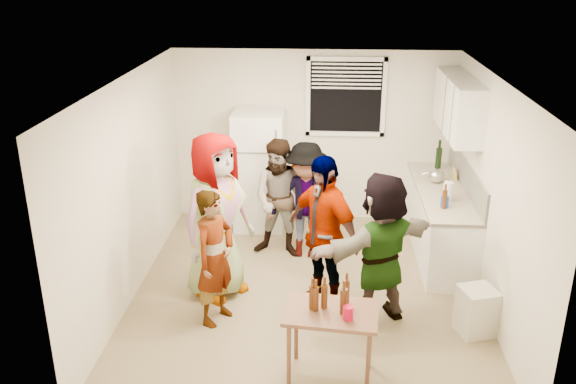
# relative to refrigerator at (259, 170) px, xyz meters

# --- Properties ---
(room) EXTENTS (4.00, 4.50, 2.50)m
(room) POSITION_rel_refrigerator_xyz_m (0.75, -1.88, -0.85)
(room) COLOR silver
(room) RESTS_ON ground
(window) EXTENTS (1.12, 0.10, 1.06)m
(window) POSITION_rel_refrigerator_xyz_m (1.20, 0.33, 1.00)
(window) COLOR white
(window) RESTS_ON room
(refrigerator) EXTENTS (0.70, 0.70, 1.70)m
(refrigerator) POSITION_rel_refrigerator_xyz_m (0.00, 0.00, 0.00)
(refrigerator) COLOR white
(refrigerator) RESTS_ON ground
(counter_lower) EXTENTS (0.60, 2.20, 0.86)m
(counter_lower) POSITION_rel_refrigerator_xyz_m (2.45, -0.73, -0.42)
(counter_lower) COLOR white
(counter_lower) RESTS_ON ground
(countertop) EXTENTS (0.64, 2.22, 0.04)m
(countertop) POSITION_rel_refrigerator_xyz_m (2.45, -0.73, 0.03)
(countertop) COLOR beige
(countertop) RESTS_ON counter_lower
(backsplash) EXTENTS (0.03, 2.20, 0.36)m
(backsplash) POSITION_rel_refrigerator_xyz_m (2.74, -0.73, 0.23)
(backsplash) COLOR #A19F95
(backsplash) RESTS_ON countertop
(upper_cabinets) EXTENTS (0.34, 1.60, 0.70)m
(upper_cabinets) POSITION_rel_refrigerator_xyz_m (2.58, -0.53, 1.10)
(upper_cabinets) COLOR white
(upper_cabinets) RESTS_ON room
(kettle) EXTENTS (0.32, 0.29, 0.21)m
(kettle) POSITION_rel_refrigerator_xyz_m (2.40, -0.48, 0.05)
(kettle) COLOR silver
(kettle) RESTS_ON countertop
(paper_towel) EXTENTS (0.11, 0.11, 0.25)m
(paper_towel) POSITION_rel_refrigerator_xyz_m (2.43, -1.14, 0.05)
(paper_towel) COLOR white
(paper_towel) RESTS_ON countertop
(wine_bottle) EXTENTS (0.08, 0.08, 0.33)m
(wine_bottle) POSITION_rel_refrigerator_xyz_m (2.50, 0.01, 0.05)
(wine_bottle) COLOR black
(wine_bottle) RESTS_ON countertop
(beer_bottle_counter) EXTENTS (0.06, 0.06, 0.22)m
(beer_bottle_counter) POSITION_rel_refrigerator_xyz_m (2.35, -1.37, 0.05)
(beer_bottle_counter) COLOR #47230C
(beer_bottle_counter) RESTS_ON countertop
(blue_cup) EXTENTS (0.10, 0.10, 0.13)m
(blue_cup) POSITION_rel_refrigerator_xyz_m (2.36, -1.34, 0.05)
(blue_cup) COLOR #0842B8
(blue_cup) RESTS_ON countertop
(picture_frame) EXTENTS (0.02, 0.17, 0.14)m
(picture_frame) POSITION_rel_refrigerator_xyz_m (2.67, -0.33, 0.12)
(picture_frame) COLOR #E7C856
(picture_frame) RESTS_ON countertop
(trash_bin) EXTENTS (0.43, 0.43, 0.51)m
(trash_bin) POSITION_rel_refrigerator_xyz_m (2.54, -2.58, -0.60)
(trash_bin) COLOR beige
(trash_bin) RESTS_ON ground
(serving_table) EXTENTS (0.89, 0.64, 0.71)m
(serving_table) POSITION_rel_refrigerator_xyz_m (1.02, -3.40, -0.85)
(serving_table) COLOR brown
(serving_table) RESTS_ON ground
(beer_bottle_table) EXTENTS (0.06, 0.06, 0.25)m
(beer_bottle_table) POSITION_rel_refrigerator_xyz_m (1.13, -3.43, -0.14)
(beer_bottle_table) COLOR #47230C
(beer_bottle_table) RESTS_ON serving_table
(red_cup) EXTENTS (0.09, 0.09, 0.13)m
(red_cup) POSITION_rel_refrigerator_xyz_m (1.17, -3.52, -0.14)
(red_cup) COLOR #BB062A
(red_cup) RESTS_ON serving_table
(guest_grey) EXTENTS (2.11, 1.93, 0.62)m
(guest_grey) POSITION_rel_refrigerator_xyz_m (-0.27, -1.93, -0.85)
(guest_grey) COLOR gray
(guest_grey) RESTS_ON ground
(guest_stripe) EXTENTS (1.58, 1.17, 0.36)m
(guest_stripe) POSITION_rel_refrigerator_xyz_m (-0.20, -2.52, -0.85)
(guest_stripe) COLOR #141933
(guest_stripe) RESTS_ON ground
(guest_back_left) EXTENTS (1.03, 1.68, 0.59)m
(guest_back_left) POSITION_rel_refrigerator_xyz_m (0.38, -0.92, -0.85)
(guest_back_left) COLOR #503522
(guest_back_left) RESTS_ON ground
(guest_back_right) EXTENTS (1.12, 1.62, 0.57)m
(guest_back_right) POSITION_rel_refrigerator_xyz_m (0.70, -0.92, -0.85)
(guest_back_right) COLOR #414146
(guest_back_right) RESTS_ON ground
(guest_black) EXTENTS (1.99, 1.98, 0.43)m
(guest_black) POSITION_rel_refrigerator_xyz_m (0.92, -2.12, -0.85)
(guest_black) COLOR black
(guest_black) RESTS_ON ground
(guest_orange) EXTENTS (2.25, 2.28, 0.50)m
(guest_orange) POSITION_rel_refrigerator_xyz_m (1.54, -2.40, -0.85)
(guest_orange) COLOR #E69352
(guest_orange) RESTS_ON ground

